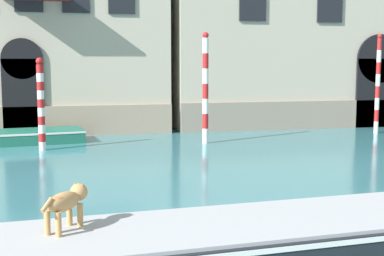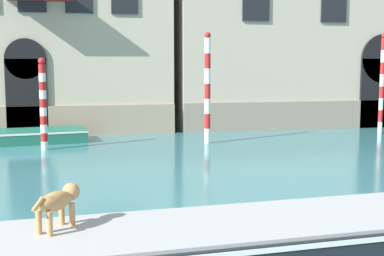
# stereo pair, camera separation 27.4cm
# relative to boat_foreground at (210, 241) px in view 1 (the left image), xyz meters

# --- Properties ---
(boat_foreground) EXTENTS (8.85, 2.85, 0.61)m
(boat_foreground) POSITION_rel_boat_foreground_xyz_m (0.00, 0.00, 0.00)
(boat_foreground) COLOR black
(boat_foreground) RESTS_ON ground_plane
(dog_on_deck) EXTENTS (0.72, 0.88, 0.70)m
(dog_on_deck) POSITION_rel_boat_foreground_xyz_m (-2.28, 0.21, 0.74)
(dog_on_deck) COLOR tan
(dog_on_deck) RESTS_ON boat_foreground
(boat_moored_near_palazzo) EXTENTS (5.95, 2.60, 0.51)m
(boat_moored_near_palazzo) POSITION_rel_boat_foreground_xyz_m (-4.55, 13.99, -0.05)
(boat_moored_near_palazzo) COLOR #1E6651
(boat_moored_near_palazzo) RESTS_ON ground_plane
(mooring_pole_0) EXTENTS (0.26, 0.26, 3.40)m
(mooring_pole_0) POSITION_rel_boat_foreground_xyz_m (-3.21, 12.07, 1.40)
(mooring_pole_0) COLOR white
(mooring_pole_0) RESTS_ON ground_plane
(mooring_pole_1) EXTENTS (0.20, 0.20, 4.50)m
(mooring_pole_1) POSITION_rel_boat_foreground_xyz_m (11.50, 13.61, 1.94)
(mooring_pole_1) COLOR white
(mooring_pole_1) RESTS_ON ground_plane
(mooring_pole_2) EXTENTS (0.25, 0.25, 4.41)m
(mooring_pole_2) POSITION_rel_boat_foreground_xyz_m (3.09, 12.37, 1.90)
(mooring_pole_2) COLOR white
(mooring_pole_2) RESTS_ON ground_plane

